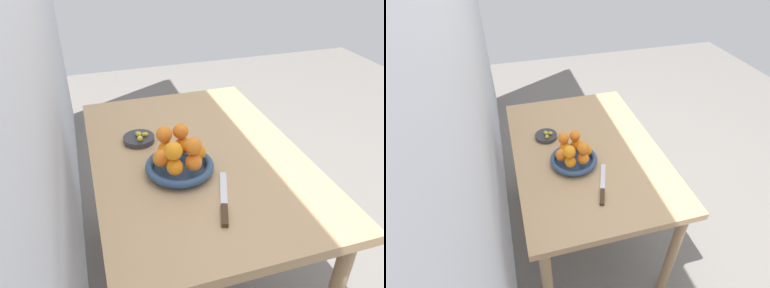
# 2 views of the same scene
# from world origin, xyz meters

# --- Properties ---
(ground_plane) EXTENTS (6.00, 6.00, 0.00)m
(ground_plane) POSITION_xyz_m (0.00, 0.00, 0.00)
(ground_plane) COLOR slate
(wall_back) EXTENTS (4.00, 0.05, 2.50)m
(wall_back) POSITION_xyz_m (0.00, 0.51, 1.25)
(wall_back) COLOR silver
(wall_back) RESTS_ON ground_plane
(dining_table) EXTENTS (1.10, 0.76, 0.74)m
(dining_table) POSITION_xyz_m (0.00, 0.00, 0.65)
(dining_table) COLOR tan
(dining_table) RESTS_ON ground_plane
(fruit_bowl) EXTENTS (0.23, 0.23, 0.04)m
(fruit_bowl) POSITION_xyz_m (-0.09, 0.09, 0.76)
(fruit_bowl) COLOR navy
(fruit_bowl) RESTS_ON dining_table
(candy_dish) EXTENTS (0.12, 0.12, 0.02)m
(candy_dish) POSITION_xyz_m (0.15, 0.19, 0.75)
(candy_dish) COLOR #333338
(candy_dish) RESTS_ON dining_table
(orange_0) EXTENTS (0.05, 0.05, 0.05)m
(orange_0) POSITION_xyz_m (-0.09, 0.02, 0.81)
(orange_0) COLOR orange
(orange_0) RESTS_ON fruit_bowl
(orange_1) EXTENTS (0.06, 0.06, 0.06)m
(orange_1) POSITION_xyz_m (-0.04, 0.06, 0.81)
(orange_1) COLOR orange
(orange_1) RESTS_ON fruit_bowl
(orange_2) EXTENTS (0.06, 0.06, 0.06)m
(orange_2) POSITION_xyz_m (-0.04, 0.12, 0.81)
(orange_2) COLOR orange
(orange_2) RESTS_ON fruit_bowl
(orange_3) EXTENTS (0.06, 0.06, 0.06)m
(orange_3) POSITION_xyz_m (-0.10, 0.15, 0.81)
(orange_3) COLOR orange
(orange_3) RESTS_ON fruit_bowl
(orange_4) EXTENTS (0.05, 0.05, 0.05)m
(orange_4) POSITION_xyz_m (-0.15, 0.12, 0.81)
(orange_4) COLOR orange
(orange_4) RESTS_ON fruit_bowl
(orange_5) EXTENTS (0.06, 0.06, 0.06)m
(orange_5) POSITION_xyz_m (-0.15, 0.06, 0.81)
(orange_5) COLOR orange
(orange_5) RESTS_ON fruit_bowl
(orange_6) EXTENTS (0.06, 0.06, 0.06)m
(orange_6) POSITION_xyz_m (-0.14, 0.06, 0.87)
(orange_6) COLOR orange
(orange_6) RESTS_ON orange_5
(orange_7) EXTENTS (0.06, 0.06, 0.06)m
(orange_7) POSITION_xyz_m (-0.15, 0.12, 0.86)
(orange_7) COLOR orange
(orange_7) RESTS_ON orange_4
(orange_8) EXTENTS (0.06, 0.06, 0.06)m
(orange_8) POSITION_xyz_m (-0.04, 0.13, 0.87)
(orange_8) COLOR orange
(orange_8) RESTS_ON orange_2
(orange_9) EXTENTS (0.05, 0.05, 0.05)m
(orange_9) POSITION_xyz_m (-0.04, 0.07, 0.87)
(orange_9) COLOR orange
(orange_9) RESTS_ON orange_1
(candy_ball_0) EXTENTS (0.02, 0.02, 0.02)m
(candy_ball_0) POSITION_xyz_m (0.15, 0.18, 0.77)
(candy_ball_0) COLOR #4C9947
(candy_ball_0) RESTS_ON candy_dish
(candy_ball_1) EXTENTS (0.02, 0.02, 0.02)m
(candy_ball_1) POSITION_xyz_m (0.15, 0.17, 0.77)
(candy_ball_1) COLOR gold
(candy_ball_1) RESTS_ON candy_dish
(candy_ball_2) EXTENTS (0.02, 0.02, 0.02)m
(candy_ball_2) POSITION_xyz_m (0.15, 0.19, 0.77)
(candy_ball_2) COLOR gold
(candy_ball_2) RESTS_ON candy_dish
(candy_ball_3) EXTENTS (0.02, 0.02, 0.02)m
(candy_ball_3) POSITION_xyz_m (0.14, 0.16, 0.77)
(candy_ball_3) COLOR gold
(candy_ball_3) RESTS_ON candy_dish
(candy_ball_4) EXTENTS (0.02, 0.02, 0.02)m
(candy_ball_4) POSITION_xyz_m (0.15, 0.19, 0.77)
(candy_ball_4) COLOR #8C4C99
(candy_ball_4) RESTS_ON candy_dish
(candy_ball_5) EXTENTS (0.02, 0.02, 0.02)m
(candy_ball_5) POSITION_xyz_m (0.12, 0.19, 0.77)
(candy_ball_5) COLOR gold
(candy_ball_5) RESTS_ON candy_dish
(candy_ball_6) EXTENTS (0.02, 0.02, 0.02)m
(candy_ball_6) POSITION_xyz_m (0.15, 0.19, 0.77)
(candy_ball_6) COLOR #4C9947
(candy_ball_6) RESTS_ON candy_dish
(knife) EXTENTS (0.25, 0.11, 0.01)m
(knife) POSITION_xyz_m (-0.29, 0.01, 0.75)
(knife) COLOR #3F2819
(knife) RESTS_ON dining_table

